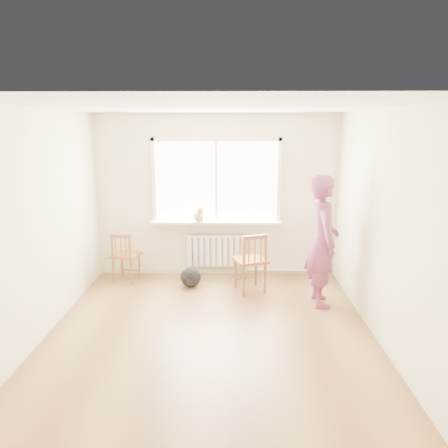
{
  "coord_description": "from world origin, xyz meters",
  "views": [
    {
      "loc": [
        0.26,
        -4.93,
        2.51
      ],
      "look_at": [
        0.15,
        1.2,
        1.11
      ],
      "focal_mm": 35.0,
      "sensor_mm": 36.0,
      "label": 1
    }
  ],
  "objects_px": {
    "chair_left": "(125,257)",
    "person": "(322,241)",
    "cat": "(199,215)",
    "backpack": "(191,277)",
    "chair_right": "(252,263)"
  },
  "relations": [
    {
      "from": "chair_left",
      "to": "person",
      "type": "distance_m",
      "value": 3.15
    },
    {
      "from": "chair_right",
      "to": "backpack",
      "type": "bearing_deg",
      "value": -31.33
    },
    {
      "from": "chair_left",
      "to": "backpack",
      "type": "height_order",
      "value": "chair_left"
    },
    {
      "from": "cat",
      "to": "backpack",
      "type": "xyz_separation_m",
      "value": [
        -0.11,
        -0.47,
        -0.91
      ]
    },
    {
      "from": "chair_left",
      "to": "cat",
      "type": "bearing_deg",
      "value": -155.2
    },
    {
      "from": "chair_right",
      "to": "person",
      "type": "relative_size",
      "value": 0.5
    },
    {
      "from": "chair_left",
      "to": "person",
      "type": "height_order",
      "value": "person"
    },
    {
      "from": "cat",
      "to": "person",
      "type": "bearing_deg",
      "value": -48.14
    },
    {
      "from": "chair_right",
      "to": "backpack",
      "type": "xyz_separation_m",
      "value": [
        -0.95,
        0.18,
        -0.31
      ]
    },
    {
      "from": "chair_left",
      "to": "chair_right",
      "type": "xyz_separation_m",
      "value": [
        2.04,
        -0.4,
        0.05
      ]
    },
    {
      "from": "cat",
      "to": "backpack",
      "type": "relative_size",
      "value": 1.33
    },
    {
      "from": "cat",
      "to": "chair_right",
      "type": "bearing_deg",
      "value": -55.07
    },
    {
      "from": "chair_left",
      "to": "cat",
      "type": "height_order",
      "value": "cat"
    },
    {
      "from": "person",
      "to": "cat",
      "type": "relative_size",
      "value": 4.35
    },
    {
      "from": "person",
      "to": "cat",
      "type": "distance_m",
      "value": 2.11
    }
  ]
}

